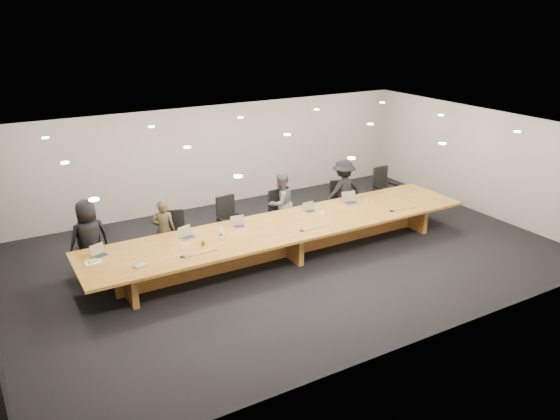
% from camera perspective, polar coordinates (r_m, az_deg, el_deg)
% --- Properties ---
extents(ground, '(12.00, 12.00, 0.00)m').
position_cam_1_polar(ground, '(12.33, 0.70, -4.78)').
color(ground, black).
rests_on(ground, ground).
extents(back_wall, '(12.00, 0.02, 2.80)m').
position_cam_1_polar(back_wall, '(15.24, -7.02, 5.60)').
color(back_wall, silver).
rests_on(back_wall, ground).
extents(conference_table, '(9.00, 1.80, 0.75)m').
position_cam_1_polar(conference_table, '(12.12, 0.71, -2.55)').
color(conference_table, brown).
rests_on(conference_table, ground).
extents(chair_far_left, '(0.57, 0.57, 1.10)m').
position_cam_1_polar(chair_far_left, '(11.91, -19.07, -4.03)').
color(chair_far_left, black).
rests_on(chair_far_left, ground).
extents(chair_left, '(0.67, 0.67, 1.04)m').
position_cam_1_polar(chair_left, '(12.37, -10.88, -2.47)').
color(chair_left, black).
rests_on(chair_left, ground).
extents(chair_mid_left, '(0.64, 0.64, 1.15)m').
position_cam_1_polar(chair_mid_left, '(12.82, -5.17, -1.08)').
color(chair_mid_left, black).
rests_on(chair_mid_left, ground).
extents(chair_mid_right, '(0.61, 0.61, 1.09)m').
position_cam_1_polar(chair_mid_right, '(13.39, 0.15, -0.17)').
color(chair_mid_right, black).
rests_on(chair_mid_right, ground).
extents(chair_right, '(0.64, 0.64, 1.01)m').
position_cam_1_polar(chair_right, '(14.42, 6.26, 1.05)').
color(chair_right, black).
rests_on(chair_right, ground).
extents(chair_far_right, '(0.63, 0.63, 1.17)m').
position_cam_1_polar(chair_far_right, '(15.30, 10.96, 2.26)').
color(chair_far_right, black).
rests_on(chair_far_right, ground).
extents(person_a, '(0.86, 0.61, 1.65)m').
position_cam_1_polar(person_a, '(11.80, -19.31, -2.83)').
color(person_a, black).
rests_on(person_a, ground).
extents(person_b, '(0.59, 0.48, 1.39)m').
position_cam_1_polar(person_b, '(12.15, -12.05, -2.09)').
color(person_b, '#39311F').
rests_on(person_b, ground).
extents(person_c, '(0.87, 0.75, 1.54)m').
position_cam_1_polar(person_c, '(13.31, 0.08, 0.73)').
color(person_c, '#504F52').
rests_on(person_c, ground).
extents(person_d, '(1.06, 0.63, 1.62)m').
position_cam_1_polar(person_d, '(14.18, 6.62, 2.02)').
color(person_d, black).
rests_on(person_d, ground).
extents(laptop_a, '(0.36, 0.32, 0.24)m').
position_cam_1_polar(laptop_a, '(11.03, -18.23, -4.06)').
color(laptop_a, tan).
rests_on(laptop_a, conference_table).
extents(laptop_b, '(0.38, 0.33, 0.25)m').
position_cam_1_polar(laptop_b, '(11.45, -9.56, -2.34)').
color(laptop_b, '#B7AA8B').
rests_on(laptop_b, conference_table).
extents(laptop_c, '(0.33, 0.26, 0.24)m').
position_cam_1_polar(laptop_c, '(11.89, -4.31, -1.26)').
color(laptop_c, '#C5B196').
rests_on(laptop_c, conference_table).
extents(laptop_d, '(0.30, 0.22, 0.23)m').
position_cam_1_polar(laptop_d, '(12.77, 3.24, 0.27)').
color(laptop_d, '#B4A98A').
rests_on(laptop_d, conference_table).
extents(laptop_e, '(0.40, 0.32, 0.29)m').
position_cam_1_polar(laptop_e, '(13.40, 7.46, 1.26)').
color(laptop_e, '#B8A68C').
rests_on(laptop_e, conference_table).
extents(water_bottle, '(0.08, 0.08, 0.23)m').
position_cam_1_polar(water_bottle, '(11.31, -6.17, -2.52)').
color(water_bottle, silver).
rests_on(water_bottle, conference_table).
extents(amber_mug, '(0.08, 0.08, 0.09)m').
position_cam_1_polar(amber_mug, '(11.10, -8.05, -3.45)').
color(amber_mug, brown).
rests_on(amber_mug, conference_table).
extents(paper_cup_near, '(0.08, 0.08, 0.09)m').
position_cam_1_polar(paper_cup_near, '(12.59, 4.51, -0.38)').
color(paper_cup_near, white).
rests_on(paper_cup_near, conference_table).
extents(paper_cup_far, '(0.09, 0.09, 0.09)m').
position_cam_1_polar(paper_cup_far, '(13.61, 9.02, 1.02)').
color(paper_cup_far, white).
rests_on(paper_cup_far, conference_table).
extents(notepad, '(0.30, 0.25, 0.02)m').
position_cam_1_polar(notepad, '(10.87, -18.98, -5.17)').
color(notepad, white).
rests_on(notepad, conference_table).
extents(lime_gadget, '(0.20, 0.16, 0.03)m').
position_cam_1_polar(lime_gadget, '(10.86, -18.96, -5.06)').
color(lime_gadget, '#57D438').
rests_on(lime_gadget, notepad).
extents(av_box, '(0.24, 0.21, 0.03)m').
position_cam_1_polar(av_box, '(10.45, -14.43, -5.66)').
color(av_box, '#B7B7BC').
rests_on(av_box, conference_table).
extents(mic_left, '(0.15, 0.15, 0.03)m').
position_cam_1_polar(mic_left, '(10.66, -10.14, -4.81)').
color(mic_left, black).
rests_on(mic_left, conference_table).
extents(mic_center, '(0.13, 0.13, 0.03)m').
position_cam_1_polar(mic_center, '(11.70, 2.31, -2.14)').
color(mic_center, black).
rests_on(mic_center, conference_table).
extents(mic_right, '(0.16, 0.16, 0.03)m').
position_cam_1_polar(mic_right, '(13.09, 11.58, -0.07)').
color(mic_right, black).
rests_on(mic_right, conference_table).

